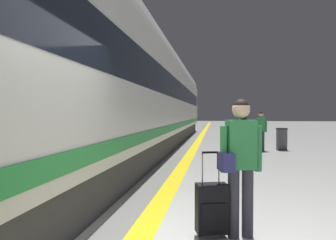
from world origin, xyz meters
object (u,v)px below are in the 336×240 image
rolling_suitcase_foreground (212,208)px  traveller_foreground (240,158)px  suitcase_near (253,143)px  passenger_mid (243,121)px  waste_bin (282,139)px  suitcase_mid (249,131)px  high_speed_train (135,87)px  passenger_near (261,128)px

rolling_suitcase_foreground → traveller_foreground: bearing=8.9°
traveller_foreground → suitcase_near: bearing=82.4°
passenger_mid → waste_bin: passenger_mid is taller
waste_bin → traveller_foreground: bearing=-104.1°
suitcase_mid → rolling_suitcase_foreground: bearing=-97.3°
suitcase_mid → high_speed_train: bearing=-119.1°
passenger_near → suitcase_near: 0.73m
traveller_foreground → rolling_suitcase_foreground: (-0.34, -0.05, -0.62)m
traveller_foreground → passenger_mid: passenger_mid is taller
passenger_mid → waste_bin: bearing=-82.8°
rolling_suitcase_foreground → suitcase_near: (1.55, 9.14, -0.03)m
traveller_foreground → suitcase_near: (1.22, 9.09, -0.65)m
traveller_foreground → rolling_suitcase_foreground: bearing=-171.1°
traveller_foreground → suitcase_near: traveller_foreground is taller
rolling_suitcase_foreground → waste_bin: (2.78, 9.79, 0.10)m
suitcase_near → traveller_foreground: bearing=-97.6°
traveller_foreground → passenger_near: traveller_foreground is taller
rolling_suitcase_foreground → passenger_mid: 17.26m
high_speed_train → traveller_foreground: bearing=-66.6°
rolling_suitcase_foreground → passenger_near: bearing=78.7°
suitcase_near → waste_bin: waste_bin is taller
suitcase_near → waste_bin: 1.39m
suitcase_near → rolling_suitcase_foreground: bearing=-99.7°
high_speed_train → suitcase_mid: 10.76m
traveller_foreground → suitcase_mid: size_ratio=1.59×
high_speed_train → waste_bin: 6.45m
passenger_mid → waste_bin: size_ratio=1.92×
traveller_foreground → suitcase_mid: 16.96m
passenger_near → suitcase_mid: bearing=87.9°
rolling_suitcase_foreground → passenger_near: (1.87, 9.41, 0.57)m
high_speed_train → suitcase_near: bearing=17.8°
traveller_foreground → waste_bin: 10.05m
traveller_foreground → passenger_near: (1.54, 9.36, -0.06)m
passenger_mid → traveller_foreground: bearing=-95.0°
high_speed_train → waste_bin: (5.75, 2.10, -2.05)m
suitcase_near → suitcase_mid: bearing=85.6°
high_speed_train → traveller_foreground: 8.45m
suitcase_near → waste_bin: bearing=28.0°
passenger_near → suitcase_mid: 7.51m
traveller_foreground → passenger_mid: 17.16m
suitcase_mid → waste_bin: (0.62, -7.11, 0.09)m
passenger_near → suitcase_mid: size_ratio=1.50×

